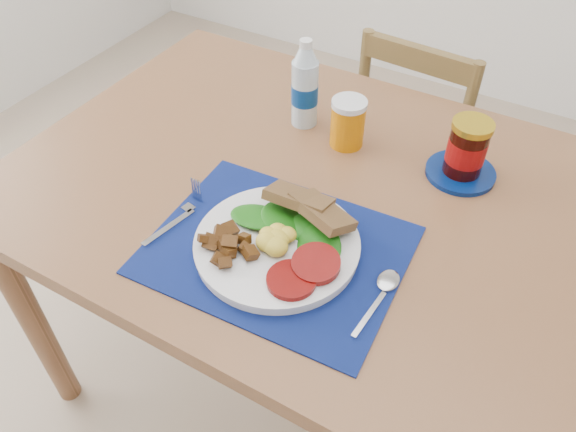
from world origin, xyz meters
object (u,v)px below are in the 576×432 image
Objects in this scene: breakfast_plate at (273,242)px; jam_on_saucer at (466,153)px; juice_glass at (348,124)px; chair_far at (418,126)px; water_bottle at (305,88)px.

breakfast_plate is 0.45m from jam_on_saucer.
chair_far is at bearing 86.28° from juice_glass.
juice_glass reaches higher than breakfast_plate.
water_bottle is (-0.15, 0.39, 0.07)m from breakfast_plate.
jam_on_saucer is (0.25, 0.02, 0.01)m from juice_glass.
juice_glass is (-0.03, 0.36, 0.03)m from breakfast_plate.
chair_far reaches higher than water_bottle.
breakfast_plate is 0.42m from water_bottle.
juice_glass is at bearing -175.41° from jam_on_saucer.
breakfast_plate is (-0.01, -0.84, 0.26)m from chair_far.
jam_on_saucer reaches higher than juice_glass.
breakfast_plate is at bearing -85.91° from juice_glass.
jam_on_saucer is (0.23, 0.38, 0.03)m from breakfast_plate.
chair_far is 9.56× the size of juice_glass.
juice_glass is (0.12, -0.03, -0.04)m from water_bottle.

